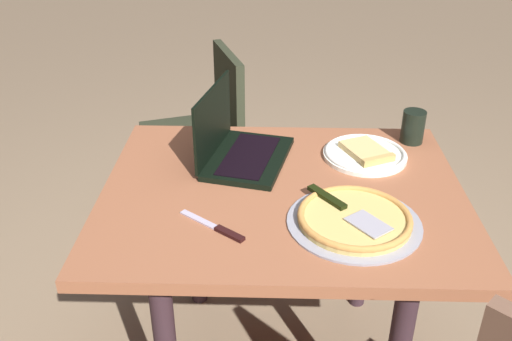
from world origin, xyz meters
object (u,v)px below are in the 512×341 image
dining_table (282,218)px  pizza_tray (354,219)px  laptop (237,146)px  table_knife (218,228)px  pizza_plate (365,154)px  chair_near (205,127)px  drink_cup (413,126)px

dining_table → pizza_tray: bearing=137.4°
laptop → table_knife: bearing=86.0°
pizza_plate → chair_near: chair_near is taller
drink_cup → chair_near: (0.77, -0.59, -0.29)m
pizza_tray → table_knife: size_ratio=1.94×
pizza_plate → pizza_tray: (0.08, 0.37, 0.00)m
laptop → pizza_plate: bearing=-176.5°
table_knife → laptop: bearing=-94.0°
pizza_tray → dining_table: bearing=-42.6°
dining_table → laptop: bearing=-50.9°
pizza_tray → table_knife: (0.35, 0.04, -0.01)m
pizza_plate → table_knife: bearing=43.2°
drink_cup → chair_near: size_ratio=0.13×
table_knife → drink_cup: drink_cup is taller
table_knife → drink_cup: bearing=-138.9°
dining_table → table_knife: bearing=50.7°
pizza_plate → drink_cup: drink_cup is taller
pizza_plate → drink_cup: (-0.17, -0.12, 0.04)m
dining_table → pizza_plate: bearing=-142.8°
drink_cup → pizza_tray: bearing=62.9°
table_knife → drink_cup: (-0.60, -0.53, 0.05)m
dining_table → table_knife: size_ratio=5.73×
pizza_plate → dining_table: bearing=37.2°
dining_table → table_knife: 0.29m
pizza_plate → pizza_tray: size_ratio=0.75×
laptop → chair_near: 0.81m
pizza_tray → chair_near: (0.52, -1.07, -0.25)m
dining_table → drink_cup: size_ratio=9.50×
chair_near → table_knife: bearing=98.6°
dining_table → drink_cup: bearing=-143.7°
pizza_plate → table_knife: (0.43, 0.41, -0.01)m
laptop → drink_cup: bearing=-166.0°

